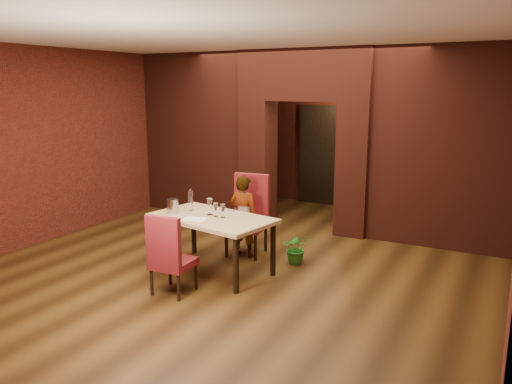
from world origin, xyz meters
TOP-DOWN VIEW (x-y plane):
  - floor at (0.00, 0.00)m, footprint 8.00×8.00m
  - ceiling at (0.00, 0.00)m, footprint 7.00×8.00m
  - wall_back at (0.00, 4.00)m, footprint 7.00×0.04m
  - wall_left at (-3.50, 0.00)m, footprint 0.04×8.00m
  - pillar_left at (-0.95, 2.00)m, footprint 0.55×0.55m
  - pillar_right at (0.95, 2.00)m, footprint 0.55×0.55m
  - lintel at (0.00, 2.00)m, footprint 2.45×0.55m
  - wing_wall_left at (-2.36, 2.00)m, footprint 2.28×0.35m
  - wing_wall_right at (2.36, 2.00)m, footprint 2.28×0.35m
  - vent_panel at (-0.95, 1.71)m, footprint 0.40×0.03m
  - rear_door at (-0.40, 3.94)m, footprint 0.90×0.08m
  - rear_door_frame at (-0.40, 3.90)m, footprint 1.02×0.04m
  - dining_table at (-0.23, -0.71)m, footprint 1.83×1.23m
  - chair_far at (-0.17, 0.15)m, footprint 0.63×0.63m
  - chair_near at (-0.25, -1.57)m, footprint 0.50×0.50m
  - person_seated at (-0.17, 0.06)m, footprint 0.46×0.30m
  - wine_glass_a at (-0.30, -0.64)m, footprint 0.09×0.09m
  - wine_glass_b at (-0.18, -0.68)m, footprint 0.08×0.08m
  - wine_glass_c at (-0.06, -0.68)m, footprint 0.07×0.07m
  - tasting_sheet at (-0.35, -0.95)m, footprint 0.36×0.29m
  - wine_bucket at (-0.83, -0.80)m, footprint 0.16×0.16m
  - water_bottle at (-0.70, -0.55)m, footprint 0.07×0.07m
  - potted_plant at (0.69, 0.14)m, footprint 0.52×0.49m

SIDE VIEW (x-z plane):
  - floor at x=0.00m, z-range 0.00..0.00m
  - potted_plant at x=0.69m, z-range 0.00..0.46m
  - dining_table at x=-0.23m, z-range 0.00..0.80m
  - chair_near at x=-0.25m, z-range 0.00..1.04m
  - vent_panel at x=-0.95m, z-range 0.30..0.80m
  - chair_far at x=-0.17m, z-range 0.00..1.23m
  - person_seated at x=-0.17m, z-range 0.00..1.26m
  - tasting_sheet at x=-0.35m, z-range 0.80..0.80m
  - wine_glass_c at x=-0.06m, z-range 0.80..0.98m
  - wine_glass_b at x=-0.18m, z-range 0.80..0.98m
  - wine_bucket at x=-0.83m, z-range 0.80..1.00m
  - wine_glass_a at x=-0.30m, z-range 0.80..1.03m
  - water_bottle at x=-0.70m, z-range 0.80..1.11m
  - rear_door at x=-0.40m, z-range 0.00..2.10m
  - rear_door_frame at x=-0.40m, z-range -0.06..2.16m
  - pillar_left at x=-0.95m, z-range 0.00..2.30m
  - pillar_right at x=0.95m, z-range 0.00..2.30m
  - wall_back at x=0.00m, z-range 0.00..3.20m
  - wall_left at x=-3.50m, z-range 0.00..3.20m
  - wing_wall_left at x=-2.36m, z-range 0.00..3.20m
  - wing_wall_right at x=2.36m, z-range 0.00..3.20m
  - lintel at x=0.00m, z-range 2.30..3.20m
  - ceiling at x=0.00m, z-range 3.18..3.22m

